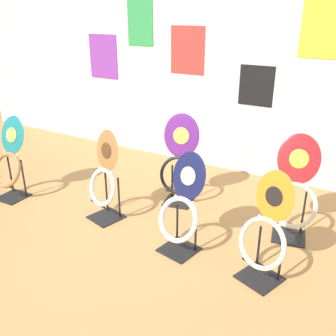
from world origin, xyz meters
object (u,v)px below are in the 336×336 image
(toilet_seat_display_woodgrain, at_px, (104,179))
(toilet_seat_display_navy_moon, at_px, (181,211))
(toilet_seat_display_purple_note, at_px, (180,162))
(toilet_seat_display_crimson_swirl, at_px, (294,193))
(toilet_seat_display_teal_sax, at_px, (9,161))
(toilet_seat_display_orange_sun, at_px, (265,235))

(toilet_seat_display_woodgrain, relative_size, toilet_seat_display_navy_moon, 1.04)
(toilet_seat_display_woodgrain, bearing_deg, toilet_seat_display_purple_note, 56.25)
(toilet_seat_display_crimson_swirl, height_order, toilet_seat_display_navy_moon, toilet_seat_display_crimson_swirl)
(toilet_seat_display_purple_note, xyz_separation_m, toilet_seat_display_navy_moon, (0.43, -0.74, -0.08))
(toilet_seat_display_teal_sax, xyz_separation_m, toilet_seat_display_orange_sun, (2.67, 0.05, -0.03))
(toilet_seat_display_purple_note, height_order, toilet_seat_display_teal_sax, toilet_seat_display_purple_note)
(toilet_seat_display_crimson_swirl, height_order, toilet_seat_display_woodgrain, toilet_seat_display_crimson_swirl)
(toilet_seat_display_crimson_swirl, distance_m, toilet_seat_display_woodgrain, 1.68)
(toilet_seat_display_woodgrain, height_order, toilet_seat_display_navy_moon, toilet_seat_display_woodgrain)
(toilet_seat_display_crimson_swirl, distance_m, toilet_seat_display_orange_sun, 0.69)
(toilet_seat_display_teal_sax, bearing_deg, toilet_seat_display_woodgrain, 7.88)
(toilet_seat_display_teal_sax, height_order, toilet_seat_display_woodgrain, toilet_seat_display_woodgrain)
(toilet_seat_display_navy_moon, relative_size, toilet_seat_display_orange_sun, 0.98)
(toilet_seat_display_teal_sax, height_order, toilet_seat_display_navy_moon, toilet_seat_display_teal_sax)
(toilet_seat_display_teal_sax, bearing_deg, toilet_seat_display_purple_note, 27.22)
(toilet_seat_display_woodgrain, bearing_deg, toilet_seat_display_teal_sax, -172.12)
(toilet_seat_display_navy_moon, bearing_deg, toilet_seat_display_crimson_swirl, 43.34)
(toilet_seat_display_crimson_swirl, distance_m, toilet_seat_display_teal_sax, 2.81)
(toilet_seat_display_navy_moon, bearing_deg, toilet_seat_display_woodgrain, 173.67)
(toilet_seat_display_woodgrain, bearing_deg, toilet_seat_display_orange_sun, -4.07)
(toilet_seat_display_purple_note, bearing_deg, toilet_seat_display_woodgrain, -123.75)
(toilet_seat_display_teal_sax, distance_m, toilet_seat_display_orange_sun, 2.67)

